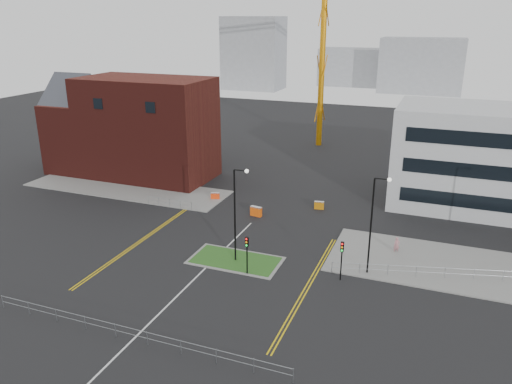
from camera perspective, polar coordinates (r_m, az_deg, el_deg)
ground at (r=42.20m, az=-9.32°, el=-11.96°), size 200.00×200.00×0.00m
pavement_left at (r=69.12m, az=-14.59°, el=0.42°), size 28.00×8.00×0.12m
pavement_right at (r=49.81m, az=22.51°, el=-8.07°), size 24.00×10.00×0.12m
island_kerb at (r=47.57m, az=-2.36°, el=-7.82°), size 8.60×4.60×0.08m
grass_island at (r=47.56m, az=-2.36°, el=-7.80°), size 8.00×4.00×0.12m
brick_building at (r=73.74m, az=-14.25°, el=7.11°), size 24.20×10.07×14.24m
office_block at (r=65.03m, az=26.63°, el=3.26°), size 25.00×12.20×12.00m
streetlamp_island at (r=45.29m, az=-2.19°, el=-1.81°), size 1.46×0.36×9.18m
streetlamp_right_near at (r=44.16m, az=13.35°, el=-2.92°), size 1.46×0.36×9.18m
traffic_light_island at (r=44.08m, az=-1.05°, el=-6.45°), size 0.28×0.33×3.65m
traffic_light_right at (r=43.78m, az=9.78°, el=-6.94°), size 0.28×0.33×3.65m
railing_front at (r=37.62m, az=-14.11°, el=-15.20°), size 24.05×0.05×1.10m
railing_left at (r=60.99m, az=-9.87°, el=-1.09°), size 6.05×0.05×1.10m
railing_right at (r=47.18m, az=20.81°, el=-8.41°), size 19.05×5.05×1.10m
centre_line at (r=43.68m, az=-7.99°, el=-10.72°), size 0.15×30.00×0.01m
yellow_left_a at (r=54.03m, az=-12.31°, el=-4.85°), size 0.12×24.00×0.01m
yellow_left_b at (r=53.88m, az=-12.04°, el=-4.90°), size 0.12×24.00×0.01m
yellow_right_a at (r=43.75m, az=5.79°, el=-10.56°), size 0.12×20.00×0.01m
yellow_right_b at (r=43.68m, az=6.17°, el=-10.63°), size 0.12×20.00×0.01m
skyline_a at (r=162.24m, az=-0.26°, el=15.57°), size 18.00×12.00×22.00m
skyline_b at (r=161.57m, az=18.38°, el=13.54°), size 24.00×12.00×16.00m
skyline_d at (r=173.58m, az=12.45°, el=13.73°), size 30.00×12.00×12.00m
pedestrian at (r=50.59m, az=15.78°, el=-5.88°), size 0.70×0.60×1.63m
barrier_left at (r=62.95m, az=-4.69°, el=-0.44°), size 1.15×0.70×0.92m
barrier_mid at (r=57.57m, az=0.01°, el=-2.18°), size 1.41×0.67×1.14m
barrier_right at (r=60.14m, az=7.23°, el=-1.47°), size 1.19×0.59×0.96m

